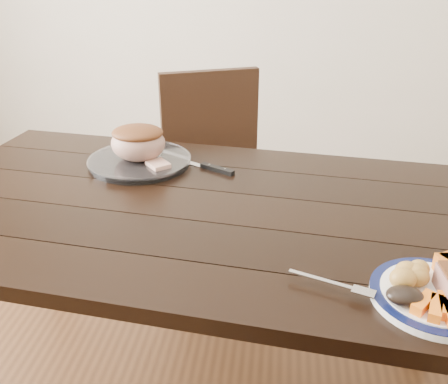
# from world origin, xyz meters

# --- Properties ---
(dining_table) EXTENTS (1.69, 1.08, 0.75)m
(dining_table) POSITION_xyz_m (0.00, 0.00, 0.66)
(dining_table) COLOR black
(dining_table) RESTS_ON ground
(chair_far) EXTENTS (0.55, 0.56, 0.93)m
(chair_far) POSITION_xyz_m (-0.04, 0.73, 0.52)
(chair_far) COLOR black
(chair_far) RESTS_ON ground
(dinner_plate) EXTENTS (0.25, 0.25, 0.02)m
(dinner_plate) POSITION_xyz_m (0.54, -0.35, 0.76)
(dinner_plate) COLOR white
(dinner_plate) RESTS_ON dining_table
(plate_rim) EXTENTS (0.25, 0.25, 0.02)m
(plate_rim) POSITION_xyz_m (0.54, -0.35, 0.77)
(plate_rim) COLOR #0B1138
(plate_rim) RESTS_ON dinner_plate
(serving_platter) EXTENTS (0.32, 0.32, 0.02)m
(serving_platter) POSITION_xyz_m (-0.23, 0.25, 0.76)
(serving_platter) COLOR white
(serving_platter) RESTS_ON dining_table
(roasted_potatoes) EXTENTS (0.09, 0.09, 0.04)m
(roasted_potatoes) POSITION_xyz_m (0.49, -0.33, 0.79)
(roasted_potatoes) COLOR gold
(roasted_potatoes) RESTS_ON dinner_plate
(carrot_batons) EXTENTS (0.08, 0.09, 0.02)m
(carrot_batons) POSITION_xyz_m (0.53, -0.42, 0.78)
(carrot_batons) COLOR orange
(carrot_batons) RESTS_ON dinner_plate
(dark_mushroom) EXTENTS (0.07, 0.05, 0.03)m
(dark_mushroom) POSITION_xyz_m (0.47, -0.40, 0.79)
(dark_mushroom) COLOR black
(dark_mushroom) RESTS_ON dinner_plate
(fork) EXTENTS (0.17, 0.08, 0.00)m
(fork) POSITION_xyz_m (0.35, -0.35, 0.77)
(fork) COLOR silver
(fork) RESTS_ON dinner_plate
(roast_joint) EXTENTS (0.17, 0.15, 0.11)m
(roast_joint) POSITION_xyz_m (-0.23, 0.25, 0.82)
(roast_joint) COLOR #AB7A68
(roast_joint) RESTS_ON serving_platter
(cut_slice) EXTENTS (0.09, 0.09, 0.02)m
(cut_slice) POSITION_xyz_m (-0.15, 0.20, 0.78)
(cut_slice) COLOR tan
(cut_slice) RESTS_ON serving_platter
(carving_knife) EXTENTS (0.29, 0.17, 0.01)m
(carving_knife) POSITION_xyz_m (-0.01, 0.25, 0.76)
(carving_knife) COLOR silver
(carving_knife) RESTS_ON dining_table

